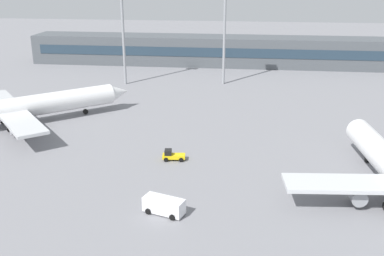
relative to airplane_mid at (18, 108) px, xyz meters
The scene contains 7 objects.
ground_plane 33.68m from the airplane_mid, ahead, with size 400.00×400.00×0.00m, color gray.
terminal_building 72.37m from the airplane_mid, 62.88° to the left, with size 115.71×12.13×9.00m.
airplane_mid is the anchor object (origin of this frame).
baggage_tug_yellow 35.01m from the airplane_mid, 21.95° to the right, with size 3.73×2.10×1.75m.
service_van_white 45.28m from the airplane_mid, 41.11° to the right, with size 5.57×3.54×2.08m.
floodlight_tower_west 55.58m from the airplane_mid, 46.07° to the left, with size 3.20×0.80×27.20m.
floodlight_tower_east 39.93m from the airplane_mid, 71.81° to the left, with size 3.20×0.80×29.69m.
Camera 1 is at (10.53, -32.80, 28.85)m, focal length 42.12 mm.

